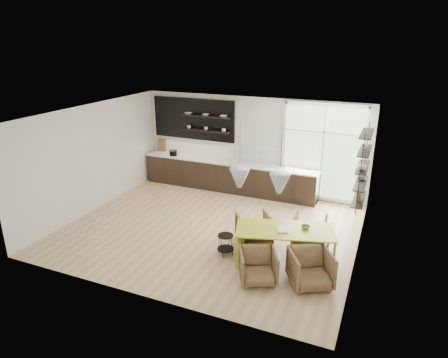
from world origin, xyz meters
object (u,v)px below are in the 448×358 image
(armchair_back_right, at_px, (309,230))
(armchair_front_left, at_px, (258,266))
(dining_table, at_px, (285,231))
(wire_stool, at_px, (226,242))
(armchair_front_right, at_px, (311,269))
(armchair_back_left, at_px, (254,229))

(armchair_back_right, relative_size, armchair_front_left, 1.03)
(dining_table, xyz_separation_m, wire_stool, (-1.25, -0.25, -0.39))
(dining_table, xyz_separation_m, armchair_back_right, (0.34, 0.97, -0.36))
(armchair_back_right, bearing_deg, armchair_front_right, 98.10)
(armchair_back_right, xyz_separation_m, wire_stool, (-1.59, -1.21, -0.04))
(armchair_back_left, bearing_deg, armchair_back_right, 165.43)
(armchair_back_left, bearing_deg, dining_table, 113.89)
(dining_table, bearing_deg, armchair_back_left, 133.19)
(armchair_front_left, xyz_separation_m, wire_stool, (-0.99, 0.70, -0.03))
(dining_table, relative_size, armchair_back_left, 2.91)
(armchair_back_right, bearing_deg, wire_stool, 32.96)
(armchair_front_left, relative_size, wire_stool, 1.54)
(dining_table, height_order, armchair_front_left, dining_table)
(dining_table, bearing_deg, armchair_back_right, 54.25)
(armchair_front_right, bearing_deg, wire_stool, 137.24)
(wire_stool, bearing_deg, armchair_front_right, -12.28)
(armchair_front_left, height_order, armchair_front_right, armchair_front_right)
(dining_table, distance_m, armchair_back_right, 1.08)
(armchair_back_right, xyz_separation_m, armchair_front_right, (0.36, -1.64, 0.02))
(armchair_back_left, distance_m, armchair_back_right, 1.28)
(dining_table, xyz_separation_m, armchair_front_left, (-0.27, -0.95, -0.37))
(armchair_back_left, xyz_separation_m, armchair_back_right, (1.20, 0.46, -0.01))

